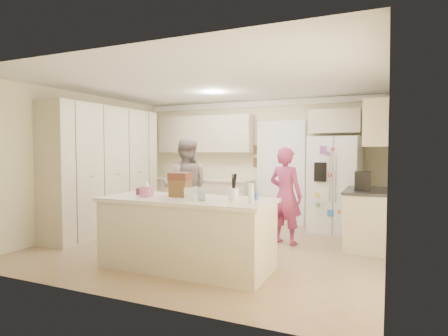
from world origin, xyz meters
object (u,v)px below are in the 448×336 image
at_px(coffee_maker, 363,181).
at_px(dollhouse_body, 180,188).
at_px(tissue_box, 147,191).
at_px(teen_boy, 185,187).
at_px(refrigerator, 335,185).
at_px(island_base, 186,235).
at_px(utensil_crock, 234,194).
at_px(teen_girl, 286,196).

distance_m(coffee_maker, dollhouse_body, 2.84).
distance_m(tissue_box, dollhouse_body, 0.45).
distance_m(tissue_box, teen_boy, 1.70).
relative_size(tissue_box, teen_boy, 0.08).
distance_m(refrigerator, island_base, 3.40).
distance_m(dollhouse_body, teen_boy, 1.65).
bearing_deg(utensil_crock, teen_boy, 135.82).
distance_m(island_base, utensil_crock, 0.86).
xyz_separation_m(coffee_maker, island_base, (-2.05, -1.90, -0.63)).
xyz_separation_m(island_base, tissue_box, (-0.55, -0.10, 0.56)).
xyz_separation_m(refrigerator, island_base, (-1.50, -3.02, -0.46)).
distance_m(refrigerator, utensil_crock, 3.09).
bearing_deg(teen_girl, teen_boy, 22.92).
bearing_deg(dollhouse_body, refrigerator, 60.51).
bearing_deg(teen_boy, refrigerator, -169.18).
distance_m(utensil_crock, dollhouse_body, 0.80).
height_order(utensil_crock, tissue_box, utensil_crock).
bearing_deg(island_base, dollhouse_body, 146.31).
relative_size(utensil_crock, dollhouse_body, 0.58).
height_order(tissue_box, teen_boy, teen_boy).
xyz_separation_m(teen_boy, teen_girl, (1.76, 0.23, -0.08)).
xyz_separation_m(coffee_maker, teen_boy, (-2.95, -0.34, -0.19)).
relative_size(coffee_maker, utensil_crock, 2.00).
xyz_separation_m(coffee_maker, teen_girl, (-1.19, -0.12, -0.27)).
distance_m(dollhouse_body, teen_girl, 1.98).
relative_size(coffee_maker, teen_boy, 0.17).
relative_size(utensil_crock, teen_boy, 0.09).
distance_m(island_base, teen_boy, 1.85).
relative_size(refrigerator, coffee_maker, 6.00).
bearing_deg(tissue_box, refrigerator, 56.67).
bearing_deg(tissue_box, dollhouse_body, 26.57).
xyz_separation_m(island_base, teen_boy, (-0.90, 1.56, 0.44)).
bearing_deg(utensil_crock, teen_girl, 82.96).
height_order(coffee_maker, tissue_box, coffee_maker).
bearing_deg(refrigerator, teen_girl, -110.84).
xyz_separation_m(dollhouse_body, teen_girl, (1.01, 1.68, -0.24)).
xyz_separation_m(island_base, utensil_crock, (0.65, 0.05, 0.56)).
relative_size(dollhouse_body, teen_boy, 0.15).
relative_size(island_base, dollhouse_body, 8.46).
distance_m(utensil_crock, teen_boy, 2.16).
xyz_separation_m(tissue_box, teen_girl, (1.41, 1.88, -0.20)).
bearing_deg(coffee_maker, teen_boy, -173.35).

